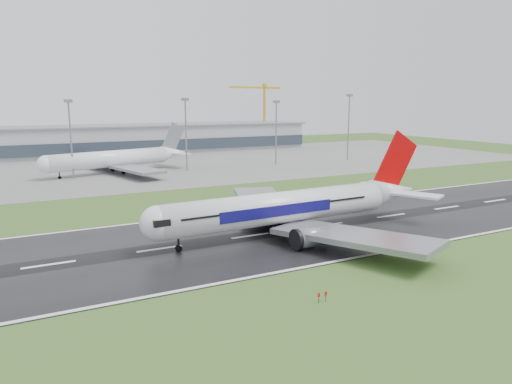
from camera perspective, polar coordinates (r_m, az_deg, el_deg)
ground at (r=101.24m, az=-0.68°, el=-5.41°), size 520.00×520.00×0.00m
runway at (r=101.22m, az=-0.68°, el=-5.38°), size 400.00×45.00×0.10m
apron at (r=218.21m, az=-15.52°, el=3.02°), size 400.00×130.00×0.08m
terminal at (r=276.20m, az=-18.18°, el=6.01°), size 240.00×36.00×15.00m
main_airliner at (r=101.92m, az=5.17°, el=0.66°), size 72.18×68.99×20.58m
parked_airliner at (r=198.03m, az=-16.77°, el=4.96°), size 77.84×74.68×18.92m
tower_crane at (r=325.72m, az=1.03°, el=9.51°), size 41.28×8.18×41.12m
runway_sign at (r=92.92m, az=19.52°, el=-7.22°), size 2.29×0.81×1.04m
floodmast_2 at (r=188.42m, az=-21.62°, el=5.78°), size 0.64×0.64×28.27m
floodmast_3 at (r=197.89m, az=-8.52°, el=6.74°), size 0.64×0.64×28.97m
floodmast_4 at (r=215.58m, az=2.46°, el=7.05°), size 0.64×0.64×28.03m
floodmast_5 at (r=238.61m, az=11.20°, el=7.60°), size 0.64×0.64×31.13m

